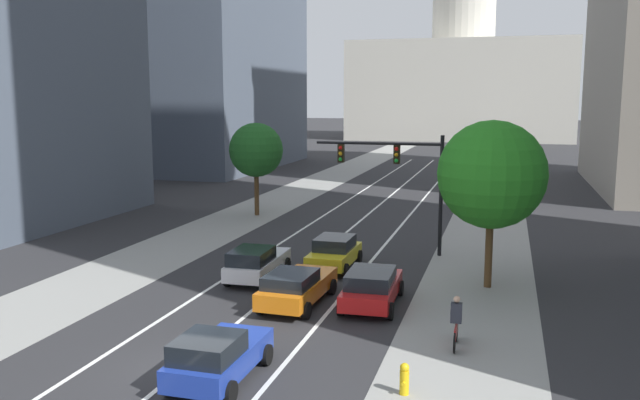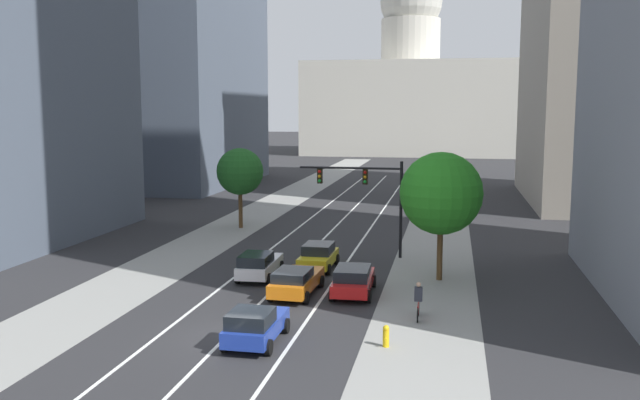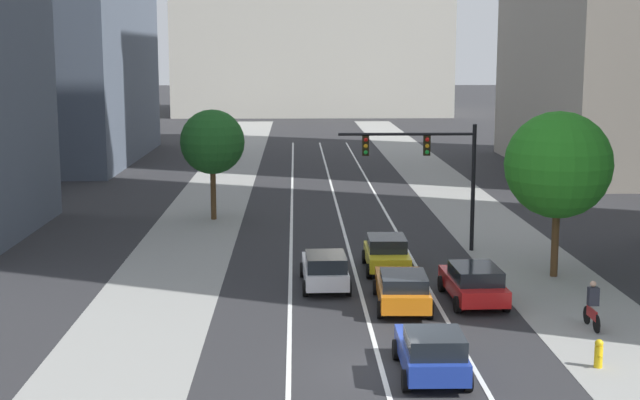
# 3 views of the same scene
# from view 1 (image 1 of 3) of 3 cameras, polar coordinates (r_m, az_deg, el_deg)

# --- Properties ---
(ground_plane) EXTENTS (400.00, 400.00, 0.00)m
(ground_plane) POSITION_cam_1_polar(r_m,az_deg,el_deg) (58.40, 6.57, 0.77)
(ground_plane) COLOR #2B2B2D
(sidewalk_left) EXTENTS (4.88, 130.00, 0.01)m
(sidewalk_left) POSITION_cam_1_polar(r_m,az_deg,el_deg) (55.48, -2.59, 0.41)
(sidewalk_left) COLOR gray
(sidewalk_left) RESTS_ON ground
(sidewalk_right) EXTENTS (4.88, 130.00, 0.01)m
(sidewalk_right) POSITION_cam_1_polar(r_m,az_deg,el_deg) (52.74, 14.45, -0.30)
(sidewalk_right) COLOR gray
(sidewalk_right) RESTS_ON ground
(lane_stripe_left) EXTENTS (0.16, 90.00, 0.01)m
(lane_stripe_left) POSITION_cam_1_polar(r_m,az_deg,el_deg) (44.51, -0.16, -1.65)
(lane_stripe_left) COLOR white
(lane_stripe_left) RESTS_ON ground
(lane_stripe_center) EXTENTS (0.16, 90.00, 0.01)m
(lane_stripe_center) POSITION_cam_1_polar(r_m,az_deg,el_deg) (43.83, 3.43, -1.83)
(lane_stripe_center) COLOR white
(lane_stripe_center) RESTS_ON ground
(lane_stripe_right) EXTENTS (0.16, 90.00, 0.01)m
(lane_stripe_right) POSITION_cam_1_polar(r_m,az_deg,el_deg) (43.33, 7.11, -2.01)
(lane_stripe_right) COLOR white
(lane_stripe_right) RESTS_ON ground
(capitol_building) EXTENTS (41.56, 26.99, 38.44)m
(capitol_building) POSITION_cam_1_polar(r_m,az_deg,el_deg) (136.70, 12.07, 10.20)
(capitol_building) COLOR beige
(capitol_building) RESTS_ON ground
(car_yellow) EXTENTS (2.04, 4.07, 1.52)m
(car_yellow) POSITION_cam_1_polar(r_m,az_deg,el_deg) (31.71, 1.24, -4.49)
(car_yellow) COLOR yellow
(car_yellow) RESTS_ON ground
(car_white) EXTENTS (2.04, 4.59, 1.54)m
(car_white) POSITION_cam_1_polar(r_m,az_deg,el_deg) (29.88, -5.47, -5.35)
(car_white) COLOR silver
(car_white) RESTS_ON ground
(car_blue) EXTENTS (2.04, 4.03, 1.55)m
(car_blue) POSITION_cam_1_polar(r_m,az_deg,el_deg) (19.65, -8.81, -13.08)
(car_blue) COLOR #1E389E
(car_blue) RESTS_ON ground
(car_orange) EXTENTS (2.19, 4.87, 1.46)m
(car_orange) POSITION_cam_1_polar(r_m,az_deg,el_deg) (26.23, -2.04, -7.40)
(car_orange) COLOR orange
(car_orange) RESTS_ON ground
(car_red) EXTENTS (2.19, 4.57, 1.49)m
(car_red) POSITION_cam_1_polar(r_m,az_deg,el_deg) (26.16, 4.45, -7.41)
(car_red) COLOR red
(car_red) RESTS_ON ground
(traffic_signal_mast) EXTENTS (6.66, 0.39, 6.20)m
(traffic_signal_mast) POSITION_cam_1_polar(r_m,az_deg,el_deg) (34.42, 6.90, 2.64)
(traffic_signal_mast) COLOR black
(traffic_signal_mast) RESTS_ON ground
(fire_hydrant) EXTENTS (0.26, 0.35, 0.91)m
(fire_hydrant) POSITION_cam_1_polar(r_m,az_deg,el_deg) (18.95, 7.25, -14.94)
(fire_hydrant) COLOR yellow
(fire_hydrant) RESTS_ON ground
(cyclist) EXTENTS (0.36, 1.70, 1.72)m
(cyclist) POSITION_cam_1_polar(r_m,az_deg,el_deg) (22.37, 11.59, -10.23)
(cyclist) COLOR black
(cyclist) RESTS_ON ground
(street_tree_far_right) EXTENTS (4.57, 4.57, 7.16)m
(street_tree_far_right) POSITION_cam_1_polar(r_m,az_deg,el_deg) (28.78, 14.51, 2.11)
(street_tree_far_right) COLOR #51381E
(street_tree_far_right) RESTS_ON ground
(street_tree_near_left) EXTENTS (3.71, 3.71, 6.38)m
(street_tree_near_left) POSITION_cam_1_polar(r_m,az_deg,el_deg) (45.72, -5.51, 4.27)
(street_tree_near_left) COLOR #51381E
(street_tree_near_left) RESTS_ON ground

